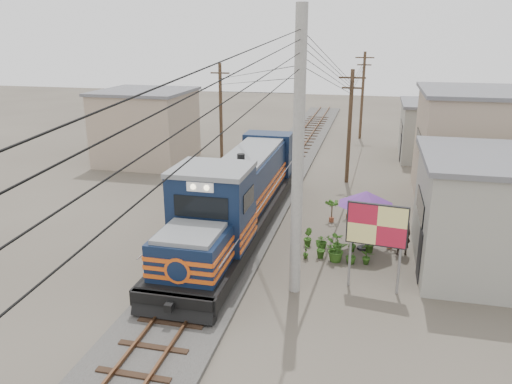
% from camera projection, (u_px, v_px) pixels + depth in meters
% --- Properties ---
extents(ground, '(120.00, 120.00, 0.00)m').
position_uv_depth(ground, '(209.00, 274.00, 19.70)').
color(ground, '#473F35').
rests_on(ground, ground).
extents(ballast, '(3.60, 70.00, 0.16)m').
position_uv_depth(ballast, '(264.00, 195.00, 28.94)').
color(ballast, '#595651').
rests_on(ballast, ground).
extents(track, '(1.15, 70.00, 0.12)m').
position_uv_depth(track, '(264.00, 192.00, 28.88)').
color(track, '#51331E').
rests_on(track, ground).
extents(locomotive, '(3.00, 16.34, 4.05)m').
position_uv_depth(locomotive, '(238.00, 197.00, 23.25)').
color(locomotive, black).
rests_on(locomotive, ground).
extents(utility_pole_main, '(0.40, 0.40, 10.00)m').
position_uv_depth(utility_pole_main, '(298.00, 159.00, 16.93)').
color(utility_pole_main, '#9E9B93').
rests_on(utility_pole_main, ground).
extents(wooden_pole_mid, '(1.60, 0.24, 7.00)m').
position_uv_depth(wooden_pole_mid, '(350.00, 125.00, 30.55)').
color(wooden_pole_mid, '#4C3826').
rests_on(wooden_pole_mid, ground).
extents(wooden_pole_far, '(1.60, 0.24, 7.50)m').
position_uv_depth(wooden_pole_far, '(362.00, 94.00, 43.37)').
color(wooden_pole_far, '#4C3826').
rests_on(wooden_pole_far, ground).
extents(wooden_pole_left, '(1.60, 0.24, 7.00)m').
position_uv_depth(wooden_pole_left, '(221.00, 110.00, 36.34)').
color(wooden_pole_left, '#4C3826').
rests_on(wooden_pole_left, ground).
extents(power_lines, '(9.65, 19.00, 3.30)m').
position_uv_depth(power_lines, '(255.00, 64.00, 25.27)').
color(power_lines, black).
rests_on(power_lines, ground).
extents(shophouse_mid, '(8.40, 7.35, 6.20)m').
position_uv_depth(shophouse_mid, '(496.00, 147.00, 27.11)').
color(shophouse_mid, gray).
rests_on(shophouse_mid, ground).
extents(shophouse_back, '(6.30, 6.30, 4.20)m').
position_uv_depth(shophouse_back, '(443.00, 131.00, 37.01)').
color(shophouse_back, gray).
rests_on(shophouse_back, ground).
extents(shophouse_left, '(6.30, 6.30, 5.20)m').
position_uv_depth(shophouse_left, '(146.00, 126.00, 35.91)').
color(shophouse_left, gray).
rests_on(shophouse_left, ground).
extents(billboard, '(2.16, 0.39, 3.35)m').
position_uv_depth(billboard, '(377.00, 228.00, 17.77)').
color(billboard, '#99999E').
rests_on(billboard, ground).
extents(market_umbrella, '(3.18, 3.18, 2.69)m').
position_uv_depth(market_umbrella, '(366.00, 198.00, 21.21)').
color(market_umbrella, black).
rests_on(market_umbrella, ground).
extents(vendor, '(0.74, 0.55, 1.86)m').
position_uv_depth(vendor, '(403.00, 234.00, 21.12)').
color(vendor, black).
rests_on(vendor, ground).
extents(plant_nursery, '(3.23, 2.26, 1.07)m').
position_uv_depth(plant_nursery, '(339.00, 246.00, 21.05)').
color(plant_nursery, '#2D5819').
rests_on(plant_nursery, ground).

